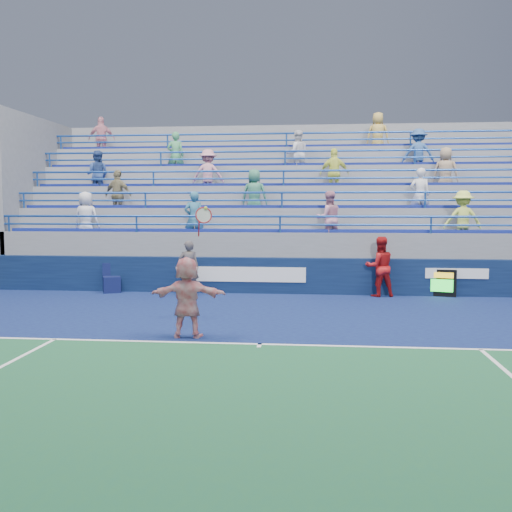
# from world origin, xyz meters

# --- Properties ---
(ground) EXTENTS (120.00, 120.00, 0.00)m
(ground) POSITION_xyz_m (0.00, 0.00, 0.00)
(ground) COLOR #333538
(sponsor_wall) EXTENTS (18.00, 0.32, 1.10)m
(sponsor_wall) POSITION_xyz_m (0.00, 6.50, 0.55)
(sponsor_wall) COLOR #091534
(sponsor_wall) RESTS_ON ground
(bleacher_stand) EXTENTS (18.00, 5.60, 6.13)m
(bleacher_stand) POSITION_xyz_m (-0.00, 10.27, 1.55)
(bleacher_stand) COLOR slate
(bleacher_stand) RESTS_ON ground
(serve_speed_board) EXTENTS (1.17, 0.41, 0.81)m
(serve_speed_board) POSITION_xyz_m (4.61, 6.39, 0.41)
(serve_speed_board) COLOR black
(serve_speed_board) RESTS_ON ground
(judge_chair) EXTENTS (0.67, 0.69, 0.90)m
(judge_chair) POSITION_xyz_m (-5.15, 6.19, 0.29)
(judge_chair) COLOR #0D133F
(judge_chair) RESTS_ON ground
(tennis_player) EXTENTS (1.55, 0.55, 2.66)m
(tennis_player) POSITION_xyz_m (-1.52, 0.49, 0.83)
(tennis_player) COLOR white
(tennis_player) RESTS_ON ground
(line_judge) EXTENTS (0.66, 0.50, 1.65)m
(line_judge) POSITION_xyz_m (-2.67, 5.86, 0.83)
(line_judge) COLOR #121734
(line_judge) RESTS_ON ground
(ball_girl) EXTENTS (0.98, 0.83, 1.78)m
(ball_girl) POSITION_xyz_m (2.96, 6.21, 0.89)
(ball_girl) COLOR #AD1315
(ball_girl) RESTS_ON ground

